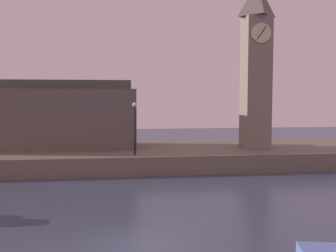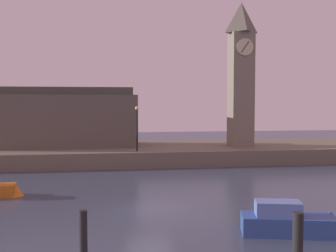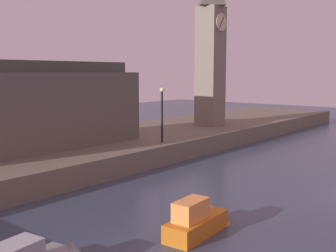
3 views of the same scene
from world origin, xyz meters
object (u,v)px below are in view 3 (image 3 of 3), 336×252
parliament_hall (22,106)px  boat_patrol_orange (200,220)px  clock_tower (211,48)px  streetlamp (162,109)px

parliament_hall → boat_patrol_orange: bearing=-95.6°
clock_tower → boat_patrol_orange: size_ratio=3.75×
parliament_hall → clock_tower: bearing=-7.1°
clock_tower → boat_patrol_orange: clock_tower is taller
clock_tower → boat_patrol_orange: bearing=-147.1°
parliament_hall → streetlamp: (8.57, -5.52, -0.44)m
clock_tower → parliament_hall: 20.44m
boat_patrol_orange → parliament_hall: bearing=84.4°
clock_tower → streetlamp: (-11.17, -3.06, -5.16)m
clock_tower → streetlamp: 12.68m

